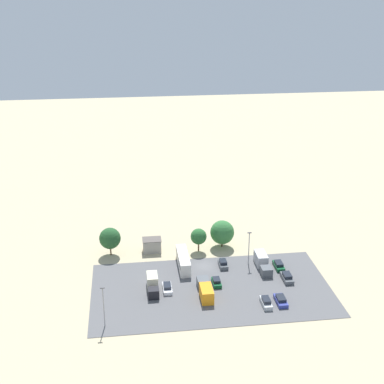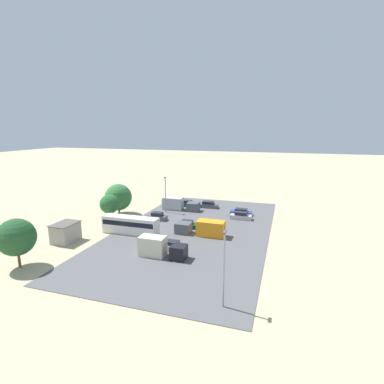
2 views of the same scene
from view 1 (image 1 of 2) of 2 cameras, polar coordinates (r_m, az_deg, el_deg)
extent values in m
plane|color=tan|center=(127.18, 1.34, -7.92)|extent=(400.00, 400.00, 0.00)
cube|color=#565659|center=(118.44, 2.09, -10.33)|extent=(51.99, 28.01, 0.08)
cube|color=#9E998E|center=(133.44, -4.29, -5.69)|extent=(4.41, 3.15, 3.18)
cube|color=#59514C|center=(132.70, -4.31, -5.06)|extent=(4.65, 3.39, 0.12)
cube|color=silver|center=(126.12, -0.94, -7.31)|extent=(2.40, 10.68, 3.20)
cube|color=black|center=(125.84, -0.94, -7.08)|extent=(2.44, 10.26, 0.90)
cube|color=#0C4723|center=(119.90, 2.62, -9.64)|extent=(1.78, 4.02, 0.84)
cube|color=#1E232D|center=(119.52, 2.63, -9.34)|extent=(1.50, 2.25, 0.62)
cube|color=#4C5156|center=(126.84, 3.33, -7.75)|extent=(1.84, 4.06, 0.96)
cube|color=#1E232D|center=(126.44, 3.34, -7.42)|extent=(1.55, 2.28, 0.70)
cube|color=#4C5156|center=(123.25, 10.09, -9.03)|extent=(1.98, 4.76, 0.93)
cube|color=#1E232D|center=(122.84, 10.11, -8.71)|extent=(1.66, 2.67, 0.68)
cube|color=#ADB2B7|center=(113.96, 7.90, -11.65)|extent=(1.77, 4.57, 0.93)
cube|color=#1E232D|center=(113.53, 7.92, -11.31)|extent=(1.48, 2.56, 0.68)
cube|color=navy|center=(115.18, 9.44, -11.39)|extent=(2.00, 4.72, 0.84)
cube|color=#1E232D|center=(114.79, 9.47, -11.09)|extent=(1.68, 2.64, 0.61)
cube|color=silver|center=(117.90, -2.65, -10.24)|extent=(1.89, 4.61, 0.82)
cube|color=#1E232D|center=(117.53, -2.66, -9.95)|extent=(1.59, 2.58, 0.60)
cube|color=#0C4723|center=(127.76, 9.23, -7.81)|extent=(1.88, 4.61, 0.87)
cube|color=#1E232D|center=(127.39, 9.25, -7.51)|extent=(1.58, 2.58, 0.64)
cube|color=#4C5156|center=(118.88, 1.16, -9.60)|extent=(2.52, 2.79, 1.96)
cube|color=orange|center=(114.24, 1.56, -10.78)|extent=(2.52, 4.95, 2.81)
cube|color=#4C5156|center=(124.08, 7.93, -8.37)|extent=(2.45, 2.70, 2.02)
cube|color=#B2B2B7|center=(128.14, 7.36, -7.09)|extent=(2.45, 4.80, 2.88)
cube|color=black|center=(115.28, -4.12, -10.71)|extent=(2.31, 2.24, 2.13)
cube|color=beige|center=(118.64, -4.25, -9.43)|extent=(2.31, 3.99, 3.04)
cylinder|color=brown|center=(133.23, 0.70, -5.83)|extent=(0.36, 0.36, 2.55)
sphere|color=#28602D|center=(131.98, 0.71, -4.77)|extent=(3.97, 3.97, 3.97)
cylinder|color=brown|center=(135.82, 3.21, -5.49)|extent=(0.36, 0.36, 1.73)
sphere|color=#337038|center=(134.43, 3.24, -4.31)|extent=(6.01, 6.01, 6.01)
cylinder|color=brown|center=(133.05, -8.67, -6.15)|extent=(0.36, 0.36, 2.52)
sphere|color=#235128|center=(131.59, -8.75, -4.91)|extent=(5.22, 5.22, 5.22)
cylinder|color=gray|center=(126.92, 6.08, -6.03)|extent=(0.20, 0.20, 7.95)
cube|color=#4C4C51|center=(125.06, 6.16, -4.34)|extent=(0.90, 0.28, 0.20)
cylinder|color=gray|center=(106.20, -9.40, -12.07)|extent=(0.20, 0.20, 8.41)
cube|color=#4C4C51|center=(103.85, -9.54, -10.05)|extent=(0.90, 0.28, 0.20)
camera|label=2|loc=(99.78, -27.09, -6.77)|focal=28.00mm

